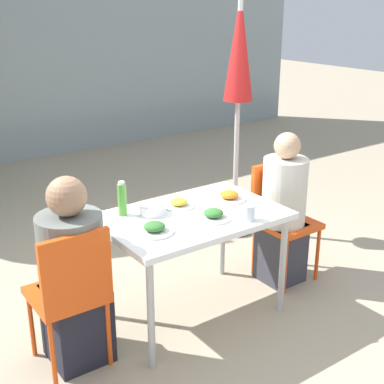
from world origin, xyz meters
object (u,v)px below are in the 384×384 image
at_px(person_right, 283,213).
at_px(person_left, 74,278).
at_px(closed_umbrella, 239,71).
at_px(drinking_cup, 249,213).
at_px(salad_bowl, 152,210).
at_px(chair_left, 71,288).
at_px(bottle, 122,199).
at_px(chair_right, 280,211).

bearing_deg(person_right, person_left, -0.21).
bearing_deg(closed_umbrella, drinking_cup, -126.99).
height_order(person_right, salad_bowl, person_right).
relative_size(person_right, drinking_cup, 11.89).
bearing_deg(person_left, person_right, 0.21).
relative_size(closed_umbrella, salad_bowl, 12.26).
height_order(person_left, drinking_cup, person_left).
distance_m(chair_left, person_right, 1.71).
relative_size(chair_left, drinking_cup, 9.10).
relative_size(person_left, bottle, 5.09).
height_order(chair_right, drinking_cup, chair_right).
distance_m(chair_right, bottle, 1.30).
xyz_separation_m(chair_right, bottle, (-1.25, 0.17, 0.32)).
distance_m(bottle, drinking_cup, 0.80).
distance_m(chair_left, bottle, 0.68).
relative_size(person_left, salad_bowl, 6.70).
distance_m(person_left, chair_right, 1.71).
bearing_deg(drinking_cup, salad_bowl, 135.32).
xyz_separation_m(chair_left, closed_umbrella, (2.02, 0.99, 0.94)).
height_order(bottle, salad_bowl, bottle).
relative_size(closed_umbrella, bottle, 9.30).
bearing_deg(salad_bowl, chair_right, -3.68).
bearing_deg(chair_right, person_right, 57.93).
height_order(chair_left, salad_bowl, chair_left).
distance_m(person_left, person_right, 1.66).
bearing_deg(chair_right, closed_umbrella, -107.09).
xyz_separation_m(chair_left, chair_right, (1.76, 0.15, 0.00)).
bearing_deg(drinking_cup, person_right, 25.44).
xyz_separation_m(closed_umbrella, drinking_cup, (-0.91, -1.21, -0.68)).
bearing_deg(closed_umbrella, salad_bowl, -150.20).
height_order(bottle, drinking_cup, bottle).
bearing_deg(person_right, chair_right, -122.07).
bearing_deg(person_left, drinking_cup, -14.96).
bearing_deg(closed_umbrella, chair_right, -107.17).
distance_m(closed_umbrella, bottle, 1.77).
xyz_separation_m(person_left, drinking_cup, (1.06, -0.29, 0.25)).
height_order(drinking_cup, salad_bowl, drinking_cup).
bearing_deg(person_left, chair_left, -122.07).
height_order(chair_left, closed_umbrella, closed_umbrella).
relative_size(person_right, bottle, 5.13).
xyz_separation_m(chair_left, salad_bowl, (0.67, 0.22, 0.24)).
height_order(chair_right, bottle, bottle).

